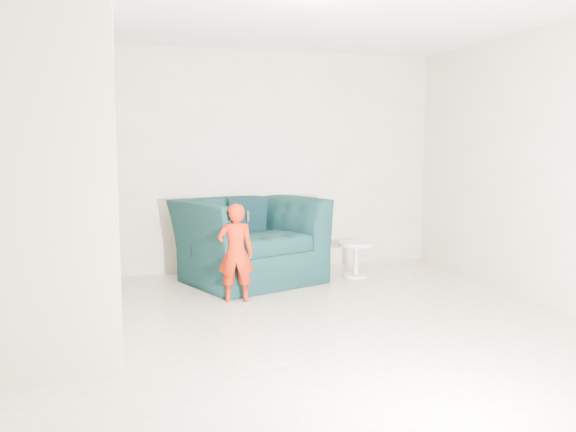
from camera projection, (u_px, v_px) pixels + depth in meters
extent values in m
plane|color=gray|center=(311.00, 336.00, 5.01)|extent=(5.50, 5.50, 0.00)
plane|color=#A59686|center=(241.00, 162.00, 7.47)|extent=(5.00, 0.00, 5.00)
plane|color=#A59686|center=(550.00, 205.00, 2.23)|extent=(5.00, 0.00, 5.00)
plane|color=#A59686|center=(572.00, 168.00, 5.54)|extent=(0.00, 5.50, 5.50)
imported|color=black|center=(249.00, 240.00, 6.95)|extent=(1.81, 1.70, 0.95)
imported|color=#AA1B05|center=(236.00, 253.00, 6.05)|extent=(0.40, 0.30, 0.99)
cylinder|color=beige|center=(356.00, 244.00, 7.18)|extent=(0.42, 0.42, 0.04)
cylinder|color=beige|center=(356.00, 261.00, 7.20)|extent=(0.06, 0.06, 0.38)
cylinder|color=beige|center=(356.00, 275.00, 7.22)|extent=(0.29, 0.29, 0.03)
cube|color=#ADA089|center=(71.00, 275.00, 6.68)|extent=(1.00, 0.30, 0.27)
cube|color=#ADA089|center=(69.00, 268.00, 6.38)|extent=(1.00, 0.30, 0.54)
cube|color=#ADA089|center=(66.00, 261.00, 6.08)|extent=(1.00, 0.30, 0.81)
cube|color=#ADA089|center=(63.00, 253.00, 5.77)|extent=(1.00, 0.30, 1.08)
cube|color=#ADA089|center=(60.00, 244.00, 5.47)|extent=(1.00, 0.30, 1.35)
cube|color=#ADA089|center=(57.00, 234.00, 5.17)|extent=(1.00, 0.30, 1.62)
cube|color=#ADA089|center=(53.00, 222.00, 4.87)|extent=(1.00, 0.30, 1.89)
cube|color=#ADA089|center=(48.00, 209.00, 4.57)|extent=(1.00, 0.30, 2.16)
cube|color=#ADA089|center=(43.00, 195.00, 4.26)|extent=(1.00, 0.30, 2.43)
cube|color=#ADA089|center=(38.00, 178.00, 3.96)|extent=(1.00, 0.30, 2.70)
cylinder|color=silver|center=(112.00, 65.00, 5.28)|extent=(0.04, 3.03, 2.73)
cylinder|color=silver|center=(117.00, 238.00, 6.92)|extent=(0.04, 0.04, 1.00)
cube|color=black|center=(247.00, 216.00, 7.23)|extent=(0.45, 0.22, 0.45)
cube|color=black|center=(190.00, 231.00, 6.82)|extent=(0.05, 0.46, 0.52)
cube|color=black|center=(248.00, 216.00, 6.00)|extent=(0.02, 0.05, 0.10)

